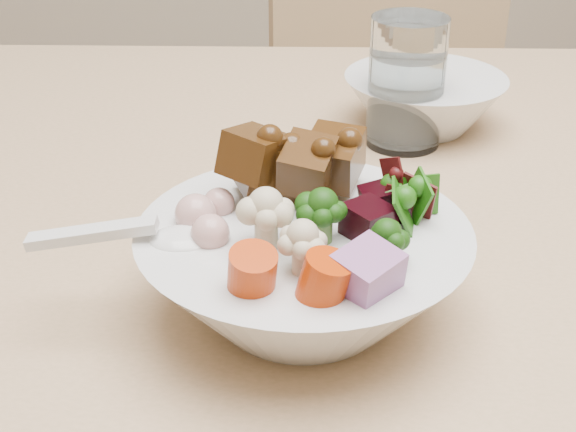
{
  "coord_description": "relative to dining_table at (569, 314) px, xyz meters",
  "views": [
    {
      "loc": [
        -0.34,
        -0.55,
        1.16
      ],
      "look_at": [
        -0.31,
        -0.08,
        0.9
      ],
      "focal_mm": 50.0,
      "sensor_mm": 36.0,
      "label": 1
    }
  ],
  "objects": [
    {
      "name": "dining_table",
      "position": [
        0.0,
        0.0,
        0.0
      ],
      "size": [
        1.86,
        1.15,
        0.83
      ],
      "rotation": [
        0.0,
        0.0,
        -0.09
      ],
      "color": "tan",
      "rests_on": "ground"
    },
    {
      "name": "chair_far",
      "position": [
        0.02,
        0.73,
        -0.21
      ],
      "size": [
        0.52,
        0.52,
        0.97
      ],
      "rotation": [
        0.0,
        0.0,
        0.19
      ],
      "color": "tan",
      "rests_on": "ground"
    },
    {
      "name": "food_bowl",
      "position": [
        -0.24,
        -0.1,
        0.12
      ],
      "size": [
        0.22,
        0.22,
        0.12
      ],
      "color": "silver",
      "rests_on": "dining_table"
    },
    {
      "name": "soup_spoon",
      "position": [
        -0.34,
        -0.1,
        0.15
      ],
      "size": [
        0.12,
        0.04,
        0.02
      ],
      "rotation": [
        0.0,
        0.0,
        -0.06
      ],
      "color": "silver",
      "rests_on": "food_bowl"
    },
    {
      "name": "water_glass",
      "position": [
        -0.12,
        0.19,
        0.14
      ],
      "size": [
        0.08,
        0.08,
        0.13
      ],
      "color": "white",
      "rests_on": "dining_table"
    },
    {
      "name": "side_bowl",
      "position": [
        -0.09,
        0.23,
        0.11
      ],
      "size": [
        0.17,
        0.17,
        0.06
      ],
      "primitive_type": null,
      "color": "silver",
      "rests_on": "dining_table"
    }
  ]
}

